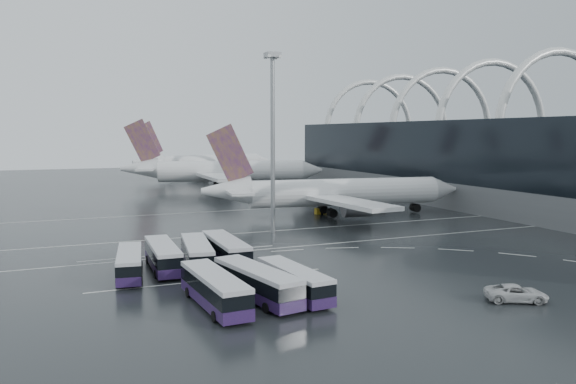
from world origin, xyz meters
name	(u,v)px	position (x,y,z in m)	size (l,w,h in m)	color
ground	(331,241)	(0.00, 0.00, 0.00)	(420.00, 420.00, 0.00)	black
terminal	(529,160)	(61.56, 19.84, 10.87)	(42.00, 160.00, 34.90)	#57585C
lane_marking_near	(337,243)	(0.00, -2.00, 0.01)	(120.00, 0.25, 0.01)	silver
lane_marking_mid	(300,229)	(0.00, 12.00, 0.01)	(120.00, 0.25, 0.01)	silver
lane_marking_far	(249,209)	(0.00, 40.00, 0.01)	(120.00, 0.25, 0.01)	silver
bus_bay_line_south	(210,280)	(-24.00, -16.00, 0.01)	(28.00, 0.25, 0.01)	silver
bus_bay_line_north	(181,253)	(-24.00, 0.00, 0.01)	(28.00, 0.25, 0.01)	silver
airliner_main	(332,193)	(12.57, 24.10, 4.74)	(55.86, 48.59, 18.92)	white
airliner_gate_b	(221,172)	(6.91, 87.06, 5.35)	(61.04, 54.05, 21.37)	white
airliner_gate_c	(204,163)	(13.98, 135.65, 5.37)	(59.49, 54.09, 21.49)	white
bus_row_near_a	(130,263)	(-32.40, -10.50, 1.66)	(4.50, 12.57, 3.03)	#251645
bus_row_near_b	(163,255)	(-28.10, -8.58, 1.79)	(3.57, 13.35, 3.26)	#251645
bus_row_near_c	(197,253)	(-23.88, -9.16, 1.83)	(4.89, 13.79, 3.32)	#251645
bus_row_near_d	(226,250)	(-19.93, -8.67, 1.87)	(3.48, 13.84, 3.39)	#251645
bus_row_far_a	(214,289)	(-26.19, -25.94, 1.83)	(3.82, 13.71, 3.34)	#251645
bus_row_far_b	(257,282)	(-21.53, -25.23, 1.83)	(5.45, 13.89, 3.34)	#251645
bus_row_far_c	(294,280)	(-17.52, -25.65, 1.68)	(3.79, 12.62, 3.06)	#251645
van_curve_a	(516,293)	(2.65, -36.13, 0.86)	(2.84, 6.16, 1.71)	silver
floodlight_mast	(273,121)	(-5.72, 10.74, 19.20)	(2.34, 2.34, 30.52)	gray
gse_cart_belly_b	(370,208)	(23.67, 27.28, 0.58)	(2.11, 1.25, 1.15)	slate
gse_cart_belly_d	(380,207)	(27.06, 28.70, 0.62)	(2.28, 1.35, 1.25)	slate
gse_cart_belly_e	(321,211)	(11.64, 27.44, 0.63)	(2.32, 1.37, 1.26)	#B29117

